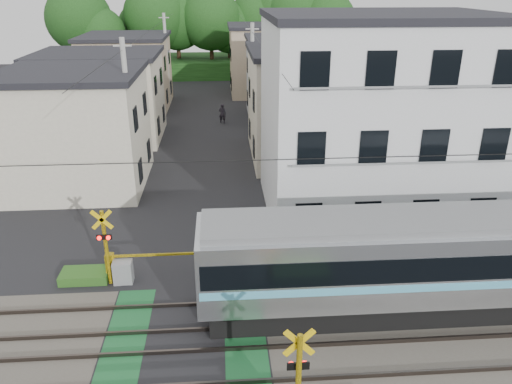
{
  "coord_description": "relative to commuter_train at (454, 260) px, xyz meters",
  "views": [
    {
      "loc": [
        1.31,
        -12.77,
        10.48
      ],
      "look_at": [
        2.61,
        5.0,
        2.97
      ],
      "focal_mm": 35.0,
      "sensor_mm": 36.0,
      "label": 1
    }
  ],
  "objects": [
    {
      "name": "tree_hill",
      "position": [
        -8.5,
        47.86,
        3.47
      ],
      "size": [
        40.0,
        11.91,
        10.65
      ],
      "color": "#1D4818",
      "rests_on": "ground"
    },
    {
      "name": "utility_poles",
      "position": [
        -10.04,
        21.81,
        2.2
      ],
      "size": [
        7.9,
        42.0,
        8.0
      ],
      "color": "#A5A5A0",
      "rests_on": "ground"
    },
    {
      "name": "crossing_signal_far",
      "position": [
        -11.57,
        2.45,
        -1.17
      ],
      "size": [
        4.74,
        0.65,
        3.09
      ],
      "color": "yellow",
      "rests_on": "ground"
    },
    {
      "name": "track_bed",
      "position": [
        -8.99,
        -1.2,
        -1.85
      ],
      "size": [
        120.0,
        120.0,
        0.14
      ],
      "color": "#47423A",
      "rests_on": "ground"
    },
    {
      "name": "weed_patches",
      "position": [
        -7.23,
        -1.29,
        -1.7
      ],
      "size": [
        10.25,
        8.8,
        0.4
      ],
      "color": "#2D5E1E",
      "rests_on": "ground"
    },
    {
      "name": "ground",
      "position": [
        -8.99,
        -1.2,
        -1.88
      ],
      "size": [
        120.0,
        120.0,
        0.0
      ],
      "primitive_type": "plane",
      "color": "black"
    },
    {
      "name": "commuter_train",
      "position": [
        0.0,
        0.0,
        0.0
      ],
      "size": [
        17.13,
        2.71,
        3.56
      ],
      "color": "black",
      "rests_on": "ground"
    },
    {
      "name": "houses_row",
      "position": [
        -8.74,
        24.72,
        1.36
      ],
      "size": [
        22.07,
        31.35,
        6.8
      ],
      "color": "beige",
      "rests_on": "ground"
    },
    {
      "name": "pedestrian",
      "position": [
        -7.52,
        25.24,
        -1.09
      ],
      "size": [
        0.64,
        0.48,
        1.58
      ],
      "primitive_type": "imported",
      "rotation": [
        0.0,
        0.0,
        2.95
      ],
      "color": "black",
      "rests_on": "ground"
    },
    {
      "name": "apartment_block",
      "position": [
        -0.49,
        8.29,
        2.77
      ],
      "size": [
        10.2,
        8.36,
        9.3
      ],
      "color": "silver",
      "rests_on": "ground"
    },
    {
      "name": "catenary",
      "position": [
        -2.99,
        -1.17,
        1.81
      ],
      "size": [
        60.0,
        5.04,
        7.0
      ],
      "color": "#2D2D33",
      "rests_on": "ground"
    }
  ]
}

